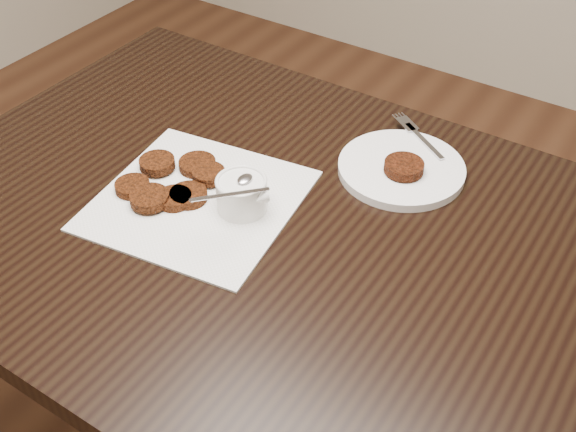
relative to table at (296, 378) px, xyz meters
The scene contains 5 objects.
table is the anchor object (origin of this frame).
napkin 0.42m from the table, behind, with size 0.31×0.31×0.00m, color white.
sauce_ramekin 0.45m from the table, behind, with size 0.11×0.11×0.12m, color white, non-canonical shape.
patty_cluster 0.46m from the table, behind, with size 0.21×0.21×0.02m, color #65270D, non-canonical shape.
plate_with_patty 0.46m from the table, 74.39° to the left, with size 0.22×0.22×0.03m, color white, non-canonical shape.
Camera 1 is at (0.50, -0.60, 1.50)m, focal length 44.38 mm.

